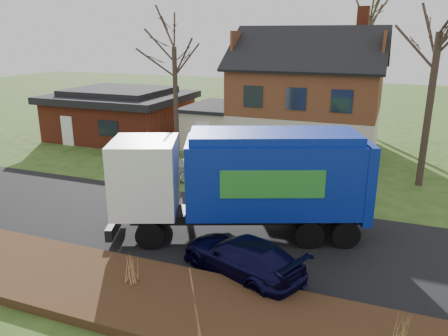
% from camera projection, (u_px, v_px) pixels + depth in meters
% --- Properties ---
extents(ground, '(120.00, 120.00, 0.00)m').
position_uv_depth(ground, '(191.00, 226.00, 18.12)').
color(ground, '#2A4617').
rests_on(ground, ground).
extents(road, '(80.00, 7.00, 0.02)m').
position_uv_depth(road, '(191.00, 226.00, 18.11)').
color(road, black).
rests_on(road, ground).
extents(mulch_verge, '(80.00, 3.50, 0.30)m').
position_uv_depth(mulch_verge, '(117.00, 289.00, 13.35)').
color(mulch_verge, '#301E10').
rests_on(mulch_verge, ground).
extents(main_house, '(12.95, 8.95, 9.26)m').
position_uv_depth(main_house, '(300.00, 91.00, 28.81)').
color(main_house, beige).
rests_on(main_house, ground).
extents(ranch_house, '(9.80, 8.20, 3.70)m').
position_uv_depth(ranch_house, '(121.00, 113.00, 33.30)').
color(ranch_house, maroon).
rests_on(ranch_house, ground).
extents(garbage_truck, '(10.01, 6.00, 4.17)m').
position_uv_depth(garbage_truck, '(246.00, 177.00, 16.59)').
color(garbage_truck, black).
rests_on(garbage_truck, ground).
extents(silver_sedan, '(4.39, 3.05, 1.37)m').
position_uv_depth(silver_sedan, '(164.00, 168.00, 23.64)').
color(silver_sedan, '#A7A9AF').
rests_on(silver_sedan, ground).
extents(navy_wagon, '(4.85, 3.48, 1.31)m').
position_uv_depth(navy_wagon, '(242.00, 256.00, 14.28)').
color(navy_wagon, black).
rests_on(navy_wagon, ground).
extents(tree_front_west, '(3.23, 3.23, 9.59)m').
position_uv_depth(tree_front_west, '(173.00, 29.00, 25.05)').
color(tree_front_west, '#392C22').
rests_on(tree_front_west, ground).
extents(tree_front_east, '(3.97, 3.97, 11.04)m').
position_uv_depth(tree_front_east, '(444.00, 4.00, 20.36)').
color(tree_front_east, '#3A2C23').
rests_on(tree_front_east, ground).
extents(grass_clump_mid, '(0.38, 0.31, 1.05)m').
position_uv_depth(grass_clump_mid, '(133.00, 267.00, 13.31)').
color(grass_clump_mid, tan).
rests_on(grass_clump_mid, mulch_verge).
extents(grass_clump_east, '(0.33, 0.27, 0.82)m').
position_uv_depth(grass_clump_east, '(404.00, 329.00, 10.71)').
color(grass_clump_east, olive).
rests_on(grass_clump_east, mulch_verge).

